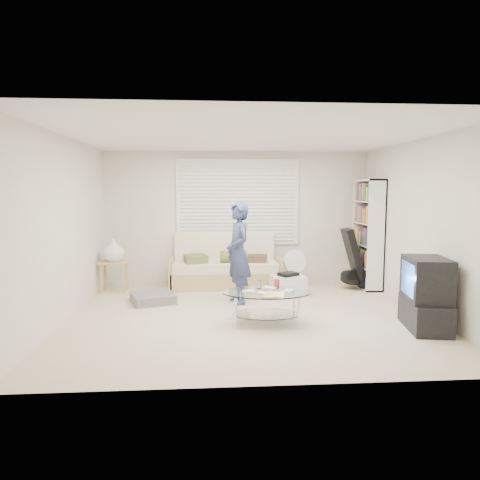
{
  "coord_description": "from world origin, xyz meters",
  "views": [
    {
      "loc": [
        -0.54,
        -5.92,
        1.75
      ],
      "look_at": [
        -0.09,
        0.3,
        1.04
      ],
      "focal_mm": 32.0,
      "sensor_mm": 36.0,
      "label": 1
    }
  ],
  "objects": [
    {
      "name": "window_blinds",
      "position": [
        0.0,
        2.2,
        1.55
      ],
      "size": [
        2.32,
        0.08,
        1.62
      ],
      "color": "silver",
      "rests_on": "ground"
    },
    {
      "name": "ground",
      "position": [
        0.0,
        0.0,
        0.0
      ],
      "size": [
        5.0,
        5.0,
        0.0
      ],
      "primitive_type": "plane",
      "color": "#BDAA93",
      "rests_on": "ground"
    },
    {
      "name": "floor_fan",
      "position": [
        1.0,
        1.68,
        0.41
      ],
      "size": [
        0.43,
        0.28,
        0.7
      ],
      "color": "white",
      "rests_on": "ground"
    },
    {
      "name": "bookshelf",
      "position": [
        2.32,
        1.62,
        0.98
      ],
      "size": [
        0.31,
        0.83,
        1.97
      ],
      "color": "white",
      "rests_on": "ground"
    },
    {
      "name": "tv_unit",
      "position": [
        2.2,
        -0.78,
        0.45
      ],
      "size": [
        0.59,
        0.91,
        0.92
      ],
      "color": "black",
      "rests_on": "ground"
    },
    {
      "name": "storage_bin",
      "position": [
        0.78,
        1.11,
        0.18
      ],
      "size": [
        0.6,
        0.45,
        0.39
      ],
      "color": "white",
      "rests_on": "ground"
    },
    {
      "name": "futon_sofa",
      "position": [
        -0.26,
        1.87,
        0.32
      ],
      "size": [
        2.02,
        0.81,
        0.98
      ],
      "color": "tan",
      "rests_on": "ground"
    },
    {
      "name": "standing_person",
      "position": [
        -0.1,
        0.68,
        0.79
      ],
      "size": [
        0.52,
        0.66,
        1.59
      ],
      "primitive_type": "imported",
      "rotation": [
        0.0,
        0.0,
        -1.3
      ],
      "color": "navy",
      "rests_on": "ground"
    },
    {
      "name": "coffee_table",
      "position": [
        0.2,
        -0.41,
        0.35
      ],
      "size": [
        1.22,
        0.83,
        0.55
      ],
      "color": "silver",
      "rests_on": "ground"
    },
    {
      "name": "room_shell",
      "position": [
        0.0,
        0.48,
        1.63
      ],
      "size": [
        5.02,
        4.52,
        2.51
      ],
      "color": "beige",
      "rests_on": "ground"
    },
    {
      "name": "grey_floor_pillow",
      "position": [
        -1.45,
        0.81,
        0.07
      ],
      "size": [
        0.8,
        0.8,
        0.14
      ],
      "primitive_type": "cube",
      "rotation": [
        0.0,
        0.0,
        0.34
      ],
      "color": "slate",
      "rests_on": "ground"
    },
    {
      "name": "side_table",
      "position": [
        -2.22,
        1.62,
        0.69
      ],
      "size": [
        0.47,
        0.38,
        0.93
      ],
      "color": "tan",
      "rests_on": "ground"
    },
    {
      "name": "guitar_case",
      "position": [
        2.04,
        1.51,
        0.48
      ],
      "size": [
        0.45,
        0.4,
        1.07
      ],
      "color": "black",
      "rests_on": "ground"
    }
  ]
}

